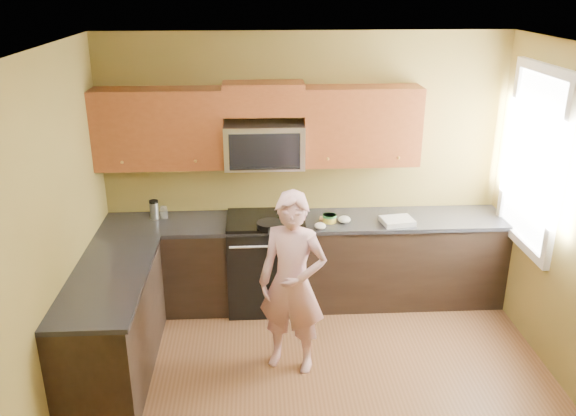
{
  "coord_description": "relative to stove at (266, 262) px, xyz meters",
  "views": [
    {
      "loc": [
        -0.49,
        -3.7,
        3.14
      ],
      "look_at": [
        -0.2,
        1.3,
        1.2
      ],
      "focal_mm": 36.85,
      "sensor_mm": 36.0,
      "label": 1
    }
  ],
  "objects": [
    {
      "name": "floor",
      "position": [
        0.4,
        -1.68,
        -0.47
      ],
      "size": [
        4.0,
        4.0,
        0.0
      ],
      "primitive_type": "plane",
      "color": "brown",
      "rests_on": "ground"
    },
    {
      "name": "ceiling",
      "position": [
        0.4,
        -1.68,
        2.23
      ],
      "size": [
        4.0,
        4.0,
        0.0
      ],
      "primitive_type": "plane",
      "rotation": [
        3.14,
        0.0,
        0.0
      ],
      "color": "white",
      "rests_on": "ground"
    },
    {
      "name": "wall_back",
      "position": [
        0.4,
        0.32,
        0.88
      ],
      "size": [
        4.0,
        0.0,
        4.0
      ],
      "primitive_type": "plane",
      "rotation": [
        1.57,
        0.0,
        0.0
      ],
      "color": "brown",
      "rests_on": "ground"
    },
    {
      "name": "wall_left",
      "position": [
        -1.6,
        -1.68,
        0.88
      ],
      "size": [
        0.0,
        4.0,
        4.0
      ],
      "primitive_type": "plane",
      "rotation": [
        1.57,
        0.0,
        1.57
      ],
      "color": "brown",
      "rests_on": "ground"
    },
    {
      "name": "cabinet_back_run",
      "position": [
        0.4,
        0.02,
        -0.03
      ],
      "size": [
        4.0,
        0.6,
        0.88
      ],
      "primitive_type": "cube",
      "color": "black",
      "rests_on": "floor"
    },
    {
      "name": "cabinet_left_run",
      "position": [
        -1.3,
        -1.08,
        -0.03
      ],
      "size": [
        0.6,
        1.6,
        0.88
      ],
      "primitive_type": "cube",
      "color": "black",
      "rests_on": "floor"
    },
    {
      "name": "countertop_back",
      "position": [
        0.4,
        0.01,
        0.43
      ],
      "size": [
        4.0,
        0.62,
        0.04
      ],
      "primitive_type": "cube",
      "color": "black",
      "rests_on": "cabinet_back_run"
    },
    {
      "name": "countertop_left",
      "position": [
        -1.29,
        -1.08,
        0.43
      ],
      "size": [
        0.62,
        1.6,
        0.04
      ],
      "primitive_type": "cube",
      "color": "black",
      "rests_on": "cabinet_left_run"
    },
    {
      "name": "stove",
      "position": [
        0.0,
        0.0,
        0.0
      ],
      "size": [
        0.76,
        0.65,
        0.95
      ],
      "primitive_type": null,
      "color": "black",
      "rests_on": "floor"
    },
    {
      "name": "microwave",
      "position": [
        0.0,
        0.12,
        0.97
      ],
      "size": [
        0.76,
        0.4,
        0.42
      ],
      "primitive_type": null,
      "color": "silver",
      "rests_on": "wall_back"
    },
    {
      "name": "upper_cab_left",
      "position": [
        -0.99,
        0.16,
        0.97
      ],
      "size": [
        1.22,
        0.33,
        0.75
      ],
      "primitive_type": null,
      "color": "brown",
      "rests_on": "wall_back"
    },
    {
      "name": "upper_cab_right",
      "position": [
        0.94,
        0.16,
        0.97
      ],
      "size": [
        1.12,
        0.33,
        0.75
      ],
      "primitive_type": null,
      "color": "brown",
      "rests_on": "wall_back"
    },
    {
      "name": "upper_cab_over_mw",
      "position": [
        0.0,
        0.16,
        1.62
      ],
      "size": [
        0.76,
        0.33,
        0.3
      ],
      "primitive_type": "cube",
      "color": "brown",
      "rests_on": "wall_back"
    },
    {
      "name": "window",
      "position": [
        2.38,
        -0.48,
        1.17
      ],
      "size": [
        0.06,
        1.06,
        1.66
      ],
      "primitive_type": null,
      "color": "white",
      "rests_on": "wall_right"
    },
    {
      "name": "woman",
      "position": [
        0.2,
        -1.06,
        0.32
      ],
      "size": [
        0.68,
        0.56,
        1.59
      ],
      "primitive_type": "imported",
      "rotation": [
        0.0,
        0.0,
        -0.36
      ],
      "color": "#D26977",
      "rests_on": "floor"
    },
    {
      "name": "frying_pan",
      "position": [
        0.04,
        -0.23,
        0.47
      ],
      "size": [
        0.28,
        0.45,
        0.06
      ],
      "primitive_type": null,
      "rotation": [
        0.0,
        0.0,
        -0.06
      ],
      "color": "black",
      "rests_on": "stove"
    },
    {
      "name": "butter_tub",
      "position": [
        0.63,
        -0.06,
        0.45
      ],
      "size": [
        0.17,
        0.17,
        0.1
      ],
      "primitive_type": null,
      "rotation": [
        0.0,
        0.0,
        -0.32
      ],
      "color": "gold",
      "rests_on": "countertop_back"
    },
    {
      "name": "toast_slice",
      "position": [
        0.59,
        0.0,
        0.45
      ],
      "size": [
        0.13,
        0.13,
        0.01
      ],
      "primitive_type": "cube",
      "rotation": [
        0.0,
        0.0,
        -0.21
      ],
      "color": "#B27F47",
      "rests_on": "countertop_back"
    },
    {
      "name": "napkin_a",
      "position": [
        0.51,
        -0.23,
        0.48
      ],
      "size": [
        0.12,
        0.13,
        0.06
      ],
      "primitive_type": "ellipsoid",
      "rotation": [
        0.0,
        0.0,
        0.13
      ],
      "color": "silver",
      "rests_on": "countertop_back"
    },
    {
      "name": "napkin_b",
      "position": [
        0.77,
        -0.08,
        0.48
      ],
      "size": [
        0.16,
        0.16,
        0.07
      ],
      "primitive_type": "ellipsoid",
      "rotation": [
        0.0,
        0.0,
        -0.32
      ],
      "color": "silver",
      "rests_on": "countertop_back"
    },
    {
      "name": "dish_towel",
      "position": [
        1.28,
        -0.13,
        0.47
      ],
      "size": [
        0.33,
        0.28,
        0.05
      ],
      "primitive_type": "cube",
      "rotation": [
        0.0,
        0.0,
        0.15
      ],
      "color": "silver",
      "rests_on": "countertop_back"
    },
    {
      "name": "travel_mug",
      "position": [
        -1.1,
        0.13,
        0.44
      ],
      "size": [
        0.1,
        0.1,
        0.19
      ],
      "primitive_type": null,
      "rotation": [
        0.0,
        0.0,
        0.07
      ],
      "color": "silver",
      "rests_on": "countertop_back"
    },
    {
      "name": "glass_a",
      "position": [
        -1.01,
        0.14,
        0.51
      ],
      "size": [
        0.09,
        0.09,
        0.12
      ],
      "primitive_type": "cylinder",
      "rotation": [
        0.0,
        0.0,
        0.27
      ],
      "color": "silver",
      "rests_on": "countertop_back"
    }
  ]
}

